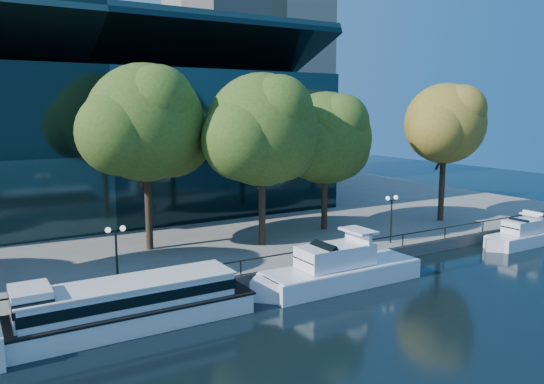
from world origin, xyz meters
TOP-DOWN VIEW (x-y plane):
  - ground at (0.00, 0.00)m, footprint 160.00×160.00m
  - promenade at (0.00, 36.38)m, footprint 90.00×67.08m
  - railing at (0.00, 3.25)m, footprint 88.20×0.08m
  - convention_building at (-4.00, 31.79)m, footprint 50.00×24.57m
  - tour_boat at (-9.21, 0.81)m, footprint 16.63×3.71m
  - cruiser_near at (5.93, 0.41)m, footprint 13.05×3.36m
  - cruiser_far at (27.15, 0.67)m, footprint 9.13×2.53m
  - tree_2 at (-3.03, 12.86)m, footprint 11.45×9.39m
  - tree_3 at (5.44, 9.46)m, footprint 11.35×9.31m
  - tree_4 at (13.37, 11.63)m, footprint 10.56×8.66m
  - tree_5 at (25.77, 8.73)m, footprint 9.86×8.09m
  - lamp_1 at (-7.98, 4.50)m, footprint 1.26×0.36m
  - lamp_2 at (14.81, 4.50)m, footprint 1.26×0.36m

SIDE VIEW (x-z plane):
  - ground at x=0.00m, z-range 0.00..0.00m
  - promenade at x=0.00m, z-range 0.00..1.00m
  - cruiser_far at x=27.15m, z-range -0.54..2.44m
  - cruiser_near at x=5.93m, z-range -0.72..3.07m
  - tour_boat at x=-9.21m, z-range -0.24..2.92m
  - railing at x=0.00m, z-range 1.44..2.43m
  - lamp_1 at x=-7.98m, z-range 1.97..6.00m
  - lamp_2 at x=14.81m, z-range 1.97..6.00m
  - convention_building at x=-4.00m, z-range -2.21..19.22m
  - tree_4 at x=13.37m, z-range 2.96..15.70m
  - tree_3 at x=5.44m, z-range 3.28..17.31m
  - tree_5 at x=25.77m, z-range 3.72..17.40m
  - tree_2 at x=-3.03m, z-range 3.55..18.22m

